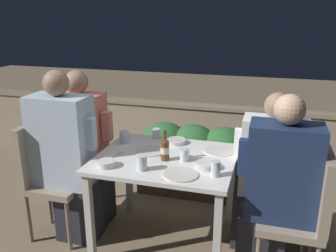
{
  "coord_description": "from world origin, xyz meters",
  "views": [
    {
      "loc": [
        0.7,
        -2.34,
        1.76
      ],
      "look_at": [
        0.0,
        0.06,
        0.96
      ],
      "focal_mm": 38.0,
      "sensor_mm": 36.0,
      "label": 1
    }
  ],
  "objects_px": {
    "chair_left_near": "(46,169)",
    "person_coral_top": "(85,148)",
    "person_blue_shirt": "(67,158)",
    "chair_right_far": "(295,183)",
    "chair_right_near": "(307,207)",
    "person_navy_jumper": "(276,191)",
    "beer_bottle": "(165,149)",
    "person_white_polo": "(267,174)",
    "chair_left_far": "(65,156)",
    "potted_plant": "(58,149)"
  },
  "relations": [
    {
      "from": "chair_left_near",
      "to": "person_coral_top",
      "type": "distance_m",
      "value": 0.35
    },
    {
      "from": "person_blue_shirt",
      "to": "chair_right_far",
      "type": "distance_m",
      "value": 1.72
    },
    {
      "from": "chair_left_near",
      "to": "chair_right_far",
      "type": "xyz_separation_m",
      "value": [
        1.89,
        0.3,
        0.0
      ]
    },
    {
      "from": "chair_right_near",
      "to": "person_navy_jumper",
      "type": "height_order",
      "value": "person_navy_jumper"
    },
    {
      "from": "chair_left_near",
      "to": "person_coral_top",
      "type": "height_order",
      "value": "person_coral_top"
    },
    {
      "from": "chair_left_near",
      "to": "chair_right_near",
      "type": "distance_m",
      "value": 1.95
    },
    {
      "from": "beer_bottle",
      "to": "person_white_polo",
      "type": "bearing_deg",
      "value": 17.92
    },
    {
      "from": "person_coral_top",
      "to": "chair_right_far",
      "type": "height_order",
      "value": "person_coral_top"
    },
    {
      "from": "chair_left_far",
      "to": "person_blue_shirt",
      "type": "bearing_deg",
      "value": -54.54
    },
    {
      "from": "chair_left_far",
      "to": "chair_right_near",
      "type": "distance_m",
      "value": 1.97
    },
    {
      "from": "chair_left_far",
      "to": "potted_plant",
      "type": "xyz_separation_m",
      "value": [
        -0.43,
        0.54,
        -0.18
      ]
    },
    {
      "from": "person_coral_top",
      "to": "chair_right_near",
      "type": "xyz_separation_m",
      "value": [
        1.75,
        -0.31,
        -0.1
      ]
    },
    {
      "from": "person_coral_top",
      "to": "potted_plant",
      "type": "distance_m",
      "value": 0.87
    },
    {
      "from": "chair_left_near",
      "to": "person_blue_shirt",
      "type": "xyz_separation_m",
      "value": [
        0.2,
        -0.0,
        0.12
      ]
    },
    {
      "from": "person_navy_jumper",
      "to": "chair_right_near",
      "type": "bearing_deg",
      "value": 0.0
    },
    {
      "from": "chair_right_near",
      "to": "potted_plant",
      "type": "height_order",
      "value": "chair_right_near"
    },
    {
      "from": "person_blue_shirt",
      "to": "chair_left_far",
      "type": "bearing_deg",
      "value": 125.46
    },
    {
      "from": "chair_right_far",
      "to": "person_white_polo",
      "type": "bearing_deg",
      "value": 180.0
    },
    {
      "from": "chair_left_near",
      "to": "chair_right_far",
      "type": "distance_m",
      "value": 1.91
    },
    {
      "from": "potted_plant",
      "to": "person_coral_top",
      "type": "bearing_deg",
      "value": -40.61
    },
    {
      "from": "person_navy_jumper",
      "to": "person_white_polo",
      "type": "bearing_deg",
      "value": 100.65
    },
    {
      "from": "person_coral_top",
      "to": "person_white_polo",
      "type": "relative_size",
      "value": 1.07
    },
    {
      "from": "chair_right_near",
      "to": "chair_right_far",
      "type": "bearing_deg",
      "value": 100.28
    },
    {
      "from": "person_coral_top",
      "to": "chair_right_near",
      "type": "relative_size",
      "value": 1.4
    },
    {
      "from": "chair_right_near",
      "to": "potted_plant",
      "type": "xyz_separation_m",
      "value": [
        -2.38,
        0.84,
        -0.18
      ]
    },
    {
      "from": "person_navy_jumper",
      "to": "person_white_polo",
      "type": "distance_m",
      "value": 0.33
    },
    {
      "from": "chair_right_far",
      "to": "beer_bottle",
      "type": "height_order",
      "value": "beer_bottle"
    },
    {
      "from": "chair_left_near",
      "to": "beer_bottle",
      "type": "distance_m",
      "value": 1.01
    },
    {
      "from": "chair_left_far",
      "to": "beer_bottle",
      "type": "height_order",
      "value": "beer_bottle"
    },
    {
      "from": "chair_right_far",
      "to": "chair_left_far",
      "type": "bearing_deg",
      "value": -179.39
    },
    {
      "from": "chair_left_far",
      "to": "person_coral_top",
      "type": "xyz_separation_m",
      "value": [
        0.2,
        0.0,
        0.1
      ]
    },
    {
      "from": "chair_left_far",
      "to": "person_white_polo",
      "type": "height_order",
      "value": "person_white_polo"
    },
    {
      "from": "chair_left_near",
      "to": "person_navy_jumper",
      "type": "height_order",
      "value": "person_navy_jumper"
    },
    {
      "from": "person_navy_jumper",
      "to": "chair_right_far",
      "type": "distance_m",
      "value": 0.36
    },
    {
      "from": "person_coral_top",
      "to": "chair_right_far",
      "type": "bearing_deg",
      "value": 0.68
    },
    {
      "from": "chair_left_far",
      "to": "person_navy_jumper",
      "type": "relative_size",
      "value": 0.73
    },
    {
      "from": "person_blue_shirt",
      "to": "person_navy_jumper",
      "type": "height_order",
      "value": "person_blue_shirt"
    },
    {
      "from": "person_navy_jumper",
      "to": "person_blue_shirt",
      "type": "bearing_deg",
      "value": 178.86
    },
    {
      "from": "person_blue_shirt",
      "to": "person_white_polo",
      "type": "distance_m",
      "value": 1.52
    },
    {
      "from": "person_navy_jumper",
      "to": "chair_left_far",
      "type": "bearing_deg",
      "value": 170.08
    },
    {
      "from": "person_coral_top",
      "to": "potted_plant",
      "type": "relative_size",
      "value": 2.09
    },
    {
      "from": "person_coral_top",
      "to": "chair_right_near",
      "type": "height_order",
      "value": "person_coral_top"
    },
    {
      "from": "person_blue_shirt",
      "to": "chair_right_near",
      "type": "relative_size",
      "value": 1.44
    },
    {
      "from": "beer_bottle",
      "to": "chair_left_far",
      "type": "bearing_deg",
      "value": 167.65
    },
    {
      "from": "person_blue_shirt",
      "to": "person_coral_top",
      "type": "height_order",
      "value": "person_blue_shirt"
    },
    {
      "from": "chair_left_near",
      "to": "person_navy_jumper",
      "type": "bearing_deg",
      "value": -1.01
    },
    {
      "from": "chair_right_near",
      "to": "person_white_polo",
      "type": "distance_m",
      "value": 0.42
    },
    {
      "from": "person_coral_top",
      "to": "beer_bottle",
      "type": "bearing_deg",
      "value": -15.39
    },
    {
      "from": "person_coral_top",
      "to": "chair_right_far",
      "type": "distance_m",
      "value": 1.69
    },
    {
      "from": "person_coral_top",
      "to": "person_navy_jumper",
      "type": "distance_m",
      "value": 1.58
    }
  ]
}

